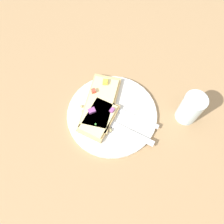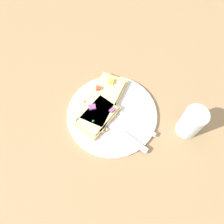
{
  "view_description": "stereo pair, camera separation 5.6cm",
  "coord_description": "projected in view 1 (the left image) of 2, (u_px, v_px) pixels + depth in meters",
  "views": [
    {
      "loc": [
        0.29,
        -0.04,
        0.63
      ],
      "look_at": [
        0.0,
        0.0,
        0.02
      ],
      "focal_mm": 35.0,
      "sensor_mm": 36.0,
      "label": 1
    },
    {
      "loc": [
        0.29,
        0.02,
        0.63
      ],
      "look_at": [
        0.0,
        0.0,
        0.02
      ],
      "focal_mm": 35.0,
      "sensor_mm": 36.0,
      "label": 2
    }
  ],
  "objects": [
    {
      "name": "crumb_scatter",
      "position": [
        96.0,
        113.0,
        0.68
      ],
      "size": [
        0.1,
        0.09,
        0.01
      ],
      "color": "tan",
      "rests_on": "plate"
    },
    {
      "name": "pizza_slice_corner",
      "position": [
        99.0,
        118.0,
        0.66
      ],
      "size": [
        0.15,
        0.14,
        0.03
      ],
      "rotation": [
        0.0,
        0.0,
        2.54
      ],
      "color": "tan",
      "rests_on": "plate"
    },
    {
      "name": "drinking_glass",
      "position": [
        191.0,
        108.0,
        0.64
      ],
      "size": [
        0.07,
        0.07,
        0.11
      ],
      "color": "silver",
      "rests_on": "ground"
    },
    {
      "name": "pizza_slice_main",
      "position": [
        101.0,
        102.0,
        0.69
      ],
      "size": [
        0.22,
        0.16,
        0.03
      ],
      "rotation": [
        0.0,
        0.0,
        2.77
      ],
      "color": "tan",
      "rests_on": "plate"
    },
    {
      "name": "plate",
      "position": [
        112.0,
        114.0,
        0.69
      ],
      "size": [
        0.28,
        0.28,
        0.01
      ],
      "color": "silver",
      "rests_on": "ground"
    },
    {
      "name": "fork",
      "position": [
        121.0,
        111.0,
        0.68
      ],
      "size": [
        0.14,
        0.2,
        0.01
      ],
      "rotation": [
        0.0,
        0.0,
        4.13
      ],
      "color": "silver",
      "rests_on": "plate"
    },
    {
      "name": "knife",
      "position": [
        125.0,
        130.0,
        0.65
      ],
      "size": [
        0.14,
        0.19,
        0.01
      ],
      "rotation": [
        0.0,
        0.0,
        4.1
      ],
      "color": "silver",
      "rests_on": "plate"
    },
    {
      "name": "ground_plane",
      "position": [
        112.0,
        115.0,
        0.69
      ],
      "size": [
        4.0,
        4.0,
        0.0
      ],
      "primitive_type": "plane",
      "color": "#9E7A51"
    }
  ]
}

